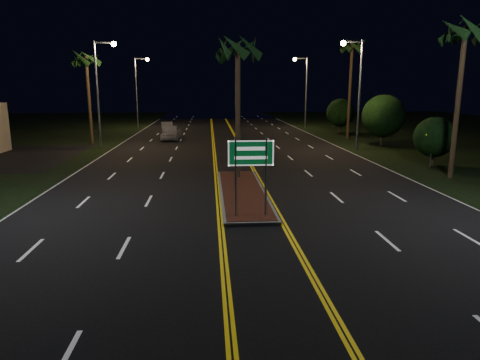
{
  "coord_description": "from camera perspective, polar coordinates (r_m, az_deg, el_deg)",
  "views": [
    {
      "loc": [
        -1.62,
        -13.65,
        5.19
      ],
      "look_at": [
        -0.52,
        1.56,
        1.9
      ],
      "focal_mm": 32.0,
      "sensor_mm": 36.0,
      "label": 1
    }
  ],
  "objects": [
    {
      "name": "warning_sign",
      "position": [
        30.84,
        24.28,
        4.86
      ],
      "size": [
        1.14,
        0.29,
        2.78
      ],
      "rotation": [
        0.0,
        0.0,
        0.23
      ],
      "color": "gray",
      "rests_on": "ground"
    },
    {
      "name": "streetlight_left_far",
      "position": [
        58.35,
        -13.32,
        12.33
      ],
      "size": [
        1.91,
        0.44,
        9.0
      ],
      "color": "gray",
      "rests_on": "ground"
    },
    {
      "name": "palm_left_far",
      "position": [
        43.2,
        -19.82,
        14.88
      ],
      "size": [
        2.4,
        2.4,
        8.8
      ],
      "color": "#382819",
      "rests_on": "ground"
    },
    {
      "name": "streetlight_right_mid",
      "position": [
        37.69,
        15.16,
        12.48
      ],
      "size": [
        1.91,
        0.44,
        9.0
      ],
      "color": "gray",
      "rests_on": "ground"
    },
    {
      "name": "streetlight_left_mid",
      "position": [
        38.71,
        -18.0,
        12.3
      ],
      "size": [
        1.91,
        0.44,
        9.0
      ],
      "color": "gray",
      "rests_on": "ground"
    },
    {
      "name": "ground",
      "position": [
        14.7,
        2.48,
        -8.52
      ],
      "size": [
        120.0,
        120.0,
        0.0
      ],
      "primitive_type": "plane",
      "color": "black",
      "rests_on": "ground"
    },
    {
      "name": "palm_median",
      "position": [
        24.3,
        -0.32,
        17.1
      ],
      "size": [
        2.4,
        2.4,
        8.3
      ],
      "color": "#382819",
      "rests_on": "ground"
    },
    {
      "name": "palm_right_near",
      "position": [
        27.71,
        27.85,
        17.1
      ],
      "size": [
        2.4,
        2.4,
        9.3
      ],
      "color": "#382819",
      "rests_on": "ground"
    },
    {
      "name": "highway_sign",
      "position": [
        16.76,
        1.46,
        2.6
      ],
      "size": [
        1.8,
        0.08,
        3.2
      ],
      "color": "gray",
      "rests_on": "ground"
    },
    {
      "name": "shrub_near",
      "position": [
        31.68,
        24.5,
        5.22
      ],
      "size": [
        2.7,
        2.7,
        3.3
      ],
      "color": "#382819",
      "rests_on": "ground"
    },
    {
      "name": "palm_right_far",
      "position": [
        46.14,
        14.72,
        16.72
      ],
      "size": [
        2.4,
        2.4,
        10.3
      ],
      "color": "#382819",
      "rests_on": "ground"
    },
    {
      "name": "car_far",
      "position": [
        51.54,
        -9.71,
        7.04
      ],
      "size": [
        2.45,
        4.54,
        1.44
      ],
      "primitive_type": "imported",
      "rotation": [
        0.0,
        0.0,
        0.14
      ],
      "color": "silver",
      "rests_on": "ground"
    },
    {
      "name": "car_near",
      "position": [
        44.48,
        -9.14,
        6.47
      ],
      "size": [
        2.64,
        5.41,
        1.75
      ],
      "primitive_type": "imported",
      "rotation": [
        0.0,
        0.0,
        -0.07
      ],
      "color": "#B4B4BA",
      "rests_on": "ground"
    },
    {
      "name": "shrub_mid",
      "position": [
        40.84,
        18.55,
        8.11
      ],
      "size": [
        3.78,
        3.78,
        4.62
      ],
      "color": "#382819",
      "rests_on": "ground"
    },
    {
      "name": "median_island",
      "position": [
        21.34,
        0.33,
        -1.67
      ],
      "size": [
        2.25,
        10.25,
        0.17
      ],
      "color": "gray",
      "rests_on": "ground"
    },
    {
      "name": "shrub_far",
      "position": [
        52.07,
        13.25,
        8.73
      ],
      "size": [
        3.24,
        3.24,
        3.96
      ],
      "color": "#382819",
      "rests_on": "ground"
    },
    {
      "name": "streetlight_right_far",
      "position": [
        56.98,
        8.46,
        12.53
      ],
      "size": [
        1.91,
        0.44,
        9.0
      ],
      "color": "gray",
      "rests_on": "ground"
    }
  ]
}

